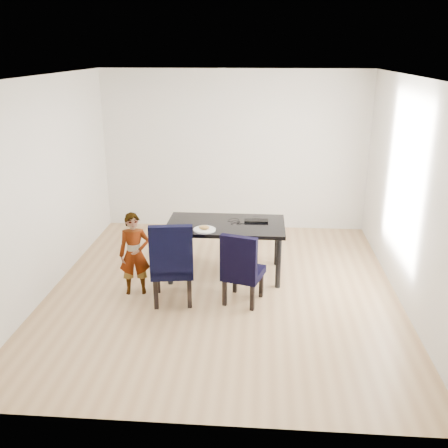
# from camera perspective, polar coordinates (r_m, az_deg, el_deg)

# --- Properties ---
(floor) EXTENTS (4.50, 5.00, 0.01)m
(floor) POSITION_cam_1_polar(r_m,az_deg,el_deg) (6.63, -0.13, -7.57)
(floor) COLOR tan
(floor) RESTS_ON ground
(ceiling) EXTENTS (4.50, 5.00, 0.01)m
(ceiling) POSITION_cam_1_polar(r_m,az_deg,el_deg) (5.91, -0.16, 16.54)
(ceiling) COLOR white
(ceiling) RESTS_ON wall_back
(wall_back) EXTENTS (4.50, 0.01, 2.70)m
(wall_back) POSITION_cam_1_polar(r_m,az_deg,el_deg) (8.56, 1.20, 8.32)
(wall_back) COLOR white
(wall_back) RESTS_ON ground
(wall_front) EXTENTS (4.50, 0.01, 2.70)m
(wall_front) POSITION_cam_1_polar(r_m,az_deg,el_deg) (3.79, -3.17, -6.50)
(wall_front) COLOR silver
(wall_front) RESTS_ON ground
(wall_left) EXTENTS (0.01, 5.00, 2.70)m
(wall_left) POSITION_cam_1_polar(r_m,az_deg,el_deg) (6.69, -19.82, 3.97)
(wall_left) COLOR silver
(wall_left) RESTS_ON ground
(wall_right) EXTENTS (0.01, 5.00, 2.70)m
(wall_right) POSITION_cam_1_polar(r_m,az_deg,el_deg) (6.37, 20.56, 3.12)
(wall_right) COLOR silver
(wall_right) RESTS_ON ground
(dining_table) EXTENTS (1.60, 0.90, 0.75)m
(dining_table) POSITION_cam_1_polar(r_m,az_deg,el_deg) (6.92, 0.19, -2.88)
(dining_table) COLOR black
(dining_table) RESTS_ON floor
(chair_left) EXTENTS (0.59, 0.60, 1.07)m
(chair_left) POSITION_cam_1_polar(r_m,az_deg,el_deg) (6.19, -5.93, -4.21)
(chair_left) COLOR black
(chair_left) RESTS_ON floor
(chair_right) EXTENTS (0.56, 0.58, 0.94)m
(chair_right) POSITION_cam_1_polar(r_m,az_deg,el_deg) (6.16, 2.25, -4.90)
(chair_right) COLOR black
(chair_right) RESTS_ON floor
(child) EXTENTS (0.44, 0.33, 1.08)m
(child) POSITION_cam_1_polar(r_m,az_deg,el_deg) (6.44, -10.19, -3.39)
(child) COLOR orange
(child) RESTS_ON floor
(plate) EXTENTS (0.31, 0.31, 0.02)m
(plate) POSITION_cam_1_polar(r_m,az_deg,el_deg) (6.54, -2.25, -0.64)
(plate) COLOR silver
(plate) RESTS_ON dining_table
(sandwich) EXTENTS (0.14, 0.08, 0.06)m
(sandwich) POSITION_cam_1_polar(r_m,az_deg,el_deg) (6.52, -2.29, -0.39)
(sandwich) COLOR #BA8742
(sandwich) RESTS_ON plate
(laptop) EXTENTS (0.33, 0.22, 0.03)m
(laptop) POSITION_cam_1_polar(r_m,az_deg,el_deg) (6.92, 3.70, 0.50)
(laptop) COLOR black
(laptop) RESTS_ON dining_table
(cable_tangle) EXTENTS (0.14, 0.14, 0.01)m
(cable_tangle) POSITION_cam_1_polar(r_m,az_deg,el_deg) (6.79, 1.34, 0.09)
(cable_tangle) COLOR black
(cable_tangle) RESTS_ON dining_table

